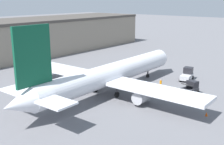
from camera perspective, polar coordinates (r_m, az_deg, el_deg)
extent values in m
plane|color=slate|center=(46.94, 0.00, -4.00)|extent=(400.00, 400.00, 0.00)
cube|color=gray|center=(82.34, -14.94, 6.91)|extent=(71.18, 17.54, 9.00)
cube|color=#47423D|center=(81.85, -15.16, 10.27)|extent=(71.18, 17.89, 0.70)
cylinder|color=silver|center=(46.00, 0.00, -0.21)|extent=(31.66, 4.03, 3.44)
cone|color=silver|center=(60.07, 10.23, 3.13)|extent=(2.81, 3.42, 3.37)
cone|color=silver|center=(34.59, -18.60, -6.17)|extent=(3.84, 3.34, 3.27)
cube|color=silver|center=(51.23, -9.32, 0.46)|extent=(4.70, 15.29, 0.50)
cube|color=silver|center=(39.96, 9.14, -3.65)|extent=(4.70, 15.29, 0.50)
cylinder|color=#ADADB2|center=(49.96, -7.48, -1.40)|extent=(3.42, 1.90, 1.84)
cylinder|color=#ADADB2|center=(41.47, 6.31, -4.78)|extent=(3.42, 1.90, 1.84)
cube|color=#0C4C33|center=(34.53, -15.77, 3.27)|extent=(5.09, 0.45, 7.26)
cube|color=silver|center=(38.81, -18.57, -3.35)|extent=(3.17, 4.18, 0.24)
cube|color=silver|center=(33.00, -11.25, -6.04)|extent=(3.17, 4.18, 0.24)
cylinder|color=#38383D|center=(55.71, 7.27, -0.27)|extent=(0.28, 0.28, 1.50)
cylinder|color=black|center=(55.81, 7.26, -0.67)|extent=(0.71, 0.36, 0.70)
cylinder|color=#38383D|center=(44.22, 1.00, -4.18)|extent=(0.28, 0.28, 1.50)
cylinder|color=black|center=(44.32, 1.00, -4.54)|extent=(0.91, 0.37, 0.90)
cylinder|color=#38383D|center=(46.92, -3.34, -3.07)|extent=(0.28, 0.28, 1.50)
cylinder|color=black|center=(47.02, -3.34, -3.41)|extent=(0.91, 0.37, 0.90)
cylinder|color=#1E2338|center=(49.36, 9.83, -2.79)|extent=(0.26, 0.26, 0.79)
cylinder|color=orange|center=(49.15, 9.87, -2.00)|extent=(0.36, 0.36, 0.62)
sphere|color=tan|center=(49.03, 9.89, -1.53)|extent=(0.23, 0.23, 0.23)
cube|color=#B2B2B7|center=(54.96, 14.91, -0.81)|extent=(3.85, 2.38, 0.83)
cube|color=black|center=(55.66, 15.23, 0.43)|extent=(1.84, 1.84, 1.19)
cylinder|color=black|center=(56.07, 16.06, -1.03)|extent=(0.81, 0.42, 0.77)
cylinder|color=black|center=(56.45, 14.34, -0.81)|extent=(0.81, 0.42, 0.77)
cylinder|color=black|center=(53.71, 15.45, -1.68)|extent=(0.81, 0.42, 0.77)
cylinder|color=black|center=(54.10, 13.66, -1.44)|extent=(0.81, 0.42, 0.77)
cube|color=#2D2D33|center=(47.17, 15.38, -3.49)|extent=(3.13, 2.48, 0.75)
cube|color=black|center=(47.48, 16.04, -2.26)|extent=(1.59, 1.91, 1.07)
cube|color=#333333|center=(46.51, 15.07, -2.46)|extent=(1.99, 1.68, 0.68)
cylinder|color=black|center=(47.48, 16.94, -3.96)|extent=(0.81, 0.47, 0.77)
cylinder|color=black|center=(48.54, 15.23, -3.42)|extent=(0.81, 0.47, 0.77)
cylinder|color=black|center=(46.03, 15.47, -4.44)|extent=(0.81, 0.47, 0.77)
cylinder|color=black|center=(47.13, 13.74, -3.87)|extent=(0.81, 0.47, 0.77)
cone|color=#EF590F|center=(39.69, 18.64, -8.01)|extent=(0.36, 0.36, 0.55)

